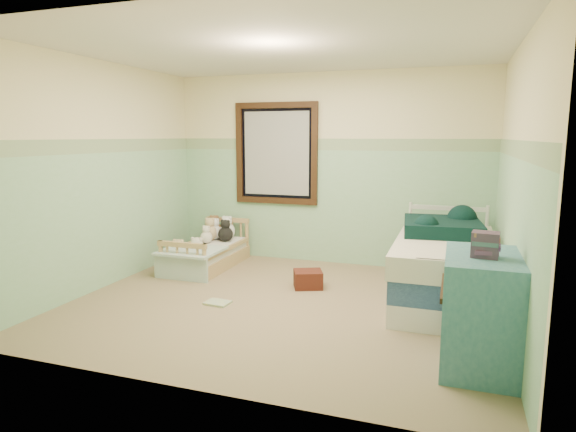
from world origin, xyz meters
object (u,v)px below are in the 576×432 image
(toddler_bed_frame, at_px, (208,260))
(dresser, at_px, (480,311))
(twin_bed_frame, at_px, (443,291))
(plush_floor_cream, at_px, (197,256))
(red_pillow, at_px, (308,279))
(floor_book, at_px, (218,303))
(plush_floor_tan, at_px, (179,257))

(toddler_bed_frame, height_order, dresser, dresser)
(toddler_bed_frame, height_order, twin_bed_frame, twin_bed_frame)
(toddler_bed_frame, distance_m, plush_floor_cream, 0.16)
(toddler_bed_frame, xyz_separation_m, twin_bed_frame, (2.95, -0.46, 0.03))
(toddler_bed_frame, xyz_separation_m, red_pillow, (1.50, -0.44, 0.01))
(toddler_bed_frame, relative_size, floor_book, 5.32)
(dresser, xyz_separation_m, floor_book, (-2.44, 0.57, -0.41))
(plush_floor_tan, bearing_deg, dresser, -25.75)
(plush_floor_cream, xyz_separation_m, floor_book, (0.94, -1.27, -0.12))
(plush_floor_tan, height_order, twin_bed_frame, plush_floor_tan)
(plush_floor_cream, relative_size, plush_floor_tan, 1.05)
(plush_floor_tan, distance_m, twin_bed_frame, 3.33)
(toddler_bed_frame, xyz_separation_m, plush_floor_tan, (-0.37, -0.10, 0.04))
(twin_bed_frame, distance_m, red_pillow, 1.45)
(toddler_bed_frame, height_order, floor_book, toddler_bed_frame)
(toddler_bed_frame, distance_m, red_pillow, 1.56)
(plush_floor_cream, distance_m, plush_floor_tan, 0.24)
(plush_floor_tan, height_order, red_pillow, plush_floor_tan)
(red_pillow, bearing_deg, toddler_bed_frame, 163.55)
(floor_book, bearing_deg, dresser, -8.45)
(plush_floor_tan, height_order, floor_book, plush_floor_tan)
(plush_floor_cream, height_order, plush_floor_tan, plush_floor_cream)
(toddler_bed_frame, bearing_deg, dresser, -29.64)
(floor_book, bearing_deg, twin_bed_frame, 25.16)
(plush_floor_cream, bearing_deg, dresser, -28.59)
(plush_floor_cream, distance_m, dresser, 3.86)
(twin_bed_frame, height_order, red_pillow, twin_bed_frame)
(toddler_bed_frame, xyz_separation_m, floor_book, (0.78, -1.26, -0.07))
(plush_floor_tan, xyz_separation_m, twin_bed_frame, (3.32, -0.36, -0.01))
(plush_floor_cream, xyz_separation_m, dresser, (3.38, -1.84, 0.29))
(toddler_bed_frame, relative_size, twin_bed_frame, 0.70)
(plush_floor_tan, bearing_deg, twin_bed_frame, -6.13)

